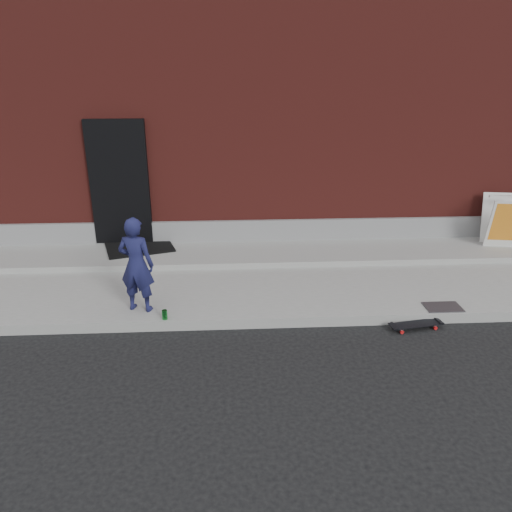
{
  "coord_description": "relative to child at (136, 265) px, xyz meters",
  "views": [
    {
      "loc": [
        -0.63,
        -6.04,
        3.42
      ],
      "look_at": [
        -0.25,
        0.8,
        0.77
      ],
      "focal_mm": 35.0,
      "sensor_mm": 36.0,
      "label": 1
    }
  ],
  "objects": [
    {
      "name": "skateboard",
      "position": [
        3.83,
        -0.51,
        -0.76
      ],
      "size": [
        0.75,
        0.31,
        0.08
      ],
      "color": "red",
      "rests_on": "ground"
    },
    {
      "name": "soda_can",
      "position": [
        0.38,
        -0.32,
        -0.61
      ],
      "size": [
        0.08,
        0.08,
        0.13
      ],
      "primitive_type": "cylinder",
      "rotation": [
        0.0,
        0.0,
        -0.12
      ],
      "color": "#187C2A",
      "rests_on": "sidewalk"
    },
    {
      "name": "pizza_sign",
      "position": [
        6.28,
        2.06,
        -0.11
      ],
      "size": [
        0.67,
        0.76,
        0.94
      ],
      "color": "silver",
      "rests_on": "apron"
    },
    {
      "name": "ground",
      "position": [
        1.92,
        -0.39,
        -0.83
      ],
      "size": [
        80.0,
        80.0,
        0.0
      ],
      "primitive_type": "plane",
      "color": "black",
      "rests_on": "ground"
    },
    {
      "name": "utility_plate",
      "position": [
        4.33,
        -0.19,
        -0.67
      ],
      "size": [
        0.52,
        0.33,
        0.02
      ],
      "primitive_type": "cube",
      "rotation": [
        0.0,
        0.0,
        0.0
      ],
      "color": "#4B4A4F",
      "rests_on": "sidewalk"
    },
    {
      "name": "child",
      "position": [
        0.0,
        0.0,
        0.0
      ],
      "size": [
        0.56,
        0.44,
        1.36
      ],
      "primitive_type": "imported",
      "rotation": [
        0.0,
        0.0,
        2.89
      ],
      "color": "#191B47",
      "rests_on": "sidewalk"
    },
    {
      "name": "building",
      "position": [
        1.92,
        6.6,
        1.67
      ],
      "size": [
        20.0,
        8.1,
        5.0
      ],
      "color": "maroon",
      "rests_on": "ground"
    },
    {
      "name": "sidewalk",
      "position": [
        1.92,
        1.11,
        -0.76
      ],
      "size": [
        20.0,
        3.0,
        0.15
      ],
      "primitive_type": "cube",
      "color": "gray",
      "rests_on": "ground"
    },
    {
      "name": "apron",
      "position": [
        1.92,
        2.01,
        -0.63
      ],
      "size": [
        20.0,
        1.2,
        0.1
      ],
      "primitive_type": "cube",
      "color": "gray",
      "rests_on": "sidewalk"
    },
    {
      "name": "doormat",
      "position": [
        -0.38,
        2.31,
        -0.56
      ],
      "size": [
        1.39,
        1.25,
        0.03
      ],
      "primitive_type": "cube",
      "rotation": [
        0.0,
        0.0,
        0.31
      ],
      "color": "black",
      "rests_on": "apron"
    }
  ]
}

